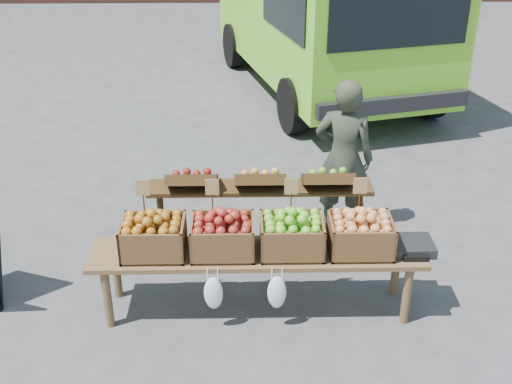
{
  "coord_description": "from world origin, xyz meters",
  "views": [
    {
      "loc": [
        0.5,
        -4.23,
        3.39
      ],
      "look_at": [
        0.59,
        0.62,
        0.85
      ],
      "focal_mm": 45.0,
      "sensor_mm": 36.0,
      "label": 1
    }
  ],
  "objects_px": {
    "crate_red_apples": "(292,236)",
    "weighing_scale": "(412,246)",
    "back_table": "(260,213)",
    "display_bench": "(257,280)",
    "crate_russet_pears": "(223,237)",
    "crate_golden_apples": "(153,238)",
    "vendor": "(344,158)",
    "crate_green_apples": "(360,236)",
    "delivery_van": "(323,17)"
  },
  "relations": [
    {
      "from": "display_bench",
      "to": "crate_red_apples",
      "type": "xyz_separation_m",
      "value": [
        0.28,
        0.0,
        0.42
      ]
    },
    {
      "from": "display_bench",
      "to": "weighing_scale",
      "type": "bearing_deg",
      "value": 0.0
    },
    {
      "from": "crate_golden_apples",
      "to": "crate_russet_pears",
      "type": "bearing_deg",
      "value": 0.0
    },
    {
      "from": "back_table",
      "to": "vendor",
      "type": "bearing_deg",
      "value": 34.96
    },
    {
      "from": "crate_russet_pears",
      "to": "back_table",
      "type": "bearing_deg",
      "value": 66.38
    },
    {
      "from": "crate_green_apples",
      "to": "back_table",
      "type": "bearing_deg",
      "value": 137.48
    },
    {
      "from": "back_table",
      "to": "display_bench",
      "type": "xyz_separation_m",
      "value": [
        -0.04,
        -0.72,
        -0.24
      ]
    },
    {
      "from": "back_table",
      "to": "display_bench",
      "type": "bearing_deg",
      "value": -93.16
    },
    {
      "from": "display_bench",
      "to": "crate_red_apples",
      "type": "relative_size",
      "value": 5.4
    },
    {
      "from": "crate_green_apples",
      "to": "crate_red_apples",
      "type": "bearing_deg",
      "value": 180.0
    },
    {
      "from": "crate_green_apples",
      "to": "weighing_scale",
      "type": "relative_size",
      "value": 1.47
    },
    {
      "from": "vendor",
      "to": "crate_golden_apples",
      "type": "relative_size",
      "value": 3.18
    },
    {
      "from": "crate_red_apples",
      "to": "weighing_scale",
      "type": "height_order",
      "value": "crate_red_apples"
    },
    {
      "from": "crate_red_apples",
      "to": "vendor",
      "type": "bearing_deg",
      "value": 65.46
    },
    {
      "from": "display_bench",
      "to": "weighing_scale",
      "type": "relative_size",
      "value": 7.94
    },
    {
      "from": "crate_russet_pears",
      "to": "delivery_van",
      "type": "bearing_deg",
      "value": 76.1
    },
    {
      "from": "weighing_scale",
      "to": "crate_golden_apples",
      "type": "bearing_deg",
      "value": -180.0
    },
    {
      "from": "crate_golden_apples",
      "to": "crate_green_apples",
      "type": "distance_m",
      "value": 1.65
    },
    {
      "from": "vendor",
      "to": "back_table",
      "type": "distance_m",
      "value": 1.05
    },
    {
      "from": "back_table",
      "to": "crate_russet_pears",
      "type": "distance_m",
      "value": 0.81
    },
    {
      "from": "crate_red_apples",
      "to": "crate_green_apples",
      "type": "bearing_deg",
      "value": 0.0
    },
    {
      "from": "crate_russet_pears",
      "to": "crate_red_apples",
      "type": "xyz_separation_m",
      "value": [
        0.55,
        0.0,
        0.0
      ]
    },
    {
      "from": "vendor",
      "to": "weighing_scale",
      "type": "height_order",
      "value": "vendor"
    },
    {
      "from": "crate_russet_pears",
      "to": "crate_red_apples",
      "type": "height_order",
      "value": "same"
    },
    {
      "from": "crate_golden_apples",
      "to": "crate_green_apples",
      "type": "relative_size",
      "value": 1.0
    },
    {
      "from": "vendor",
      "to": "crate_russet_pears",
      "type": "bearing_deg",
      "value": 65.49
    },
    {
      "from": "crate_russet_pears",
      "to": "display_bench",
      "type": "bearing_deg",
      "value": 0.0
    },
    {
      "from": "back_table",
      "to": "crate_green_apples",
      "type": "height_order",
      "value": "back_table"
    },
    {
      "from": "back_table",
      "to": "crate_golden_apples",
      "type": "distance_m",
      "value": 1.14
    },
    {
      "from": "crate_golden_apples",
      "to": "display_bench",
      "type": "bearing_deg",
      "value": 0.0
    },
    {
      "from": "display_bench",
      "to": "weighing_scale",
      "type": "xyz_separation_m",
      "value": [
        1.25,
        0.0,
        0.33
      ]
    },
    {
      "from": "display_bench",
      "to": "crate_russet_pears",
      "type": "bearing_deg",
      "value": 180.0
    },
    {
      "from": "display_bench",
      "to": "crate_red_apples",
      "type": "height_order",
      "value": "crate_red_apples"
    },
    {
      "from": "crate_russet_pears",
      "to": "weighing_scale",
      "type": "height_order",
      "value": "crate_russet_pears"
    },
    {
      "from": "crate_golden_apples",
      "to": "weighing_scale",
      "type": "distance_m",
      "value": 2.08
    },
    {
      "from": "vendor",
      "to": "back_table",
      "type": "relative_size",
      "value": 0.76
    },
    {
      "from": "delivery_van",
      "to": "display_bench",
      "type": "xyz_separation_m",
      "value": [
        -1.16,
        -5.79,
        -0.89
      ]
    },
    {
      "from": "display_bench",
      "to": "crate_russet_pears",
      "type": "xyz_separation_m",
      "value": [
        -0.28,
        0.0,
        0.42
      ]
    },
    {
      "from": "back_table",
      "to": "display_bench",
      "type": "distance_m",
      "value": 0.76
    },
    {
      "from": "crate_russet_pears",
      "to": "vendor",
      "type": "bearing_deg",
      "value": 48.66
    },
    {
      "from": "crate_red_apples",
      "to": "weighing_scale",
      "type": "bearing_deg",
      "value": 0.0
    },
    {
      "from": "vendor",
      "to": "crate_golden_apples",
      "type": "distance_m",
      "value": 2.14
    },
    {
      "from": "weighing_scale",
      "to": "delivery_van",
      "type": "bearing_deg",
      "value": 90.91
    },
    {
      "from": "delivery_van",
      "to": "display_bench",
      "type": "height_order",
      "value": "delivery_van"
    },
    {
      "from": "crate_red_apples",
      "to": "back_table",
      "type": "bearing_deg",
      "value": 108.09
    },
    {
      "from": "crate_green_apples",
      "to": "weighing_scale",
      "type": "height_order",
      "value": "crate_green_apples"
    },
    {
      "from": "back_table",
      "to": "weighing_scale",
      "type": "relative_size",
      "value": 6.18
    },
    {
      "from": "crate_golden_apples",
      "to": "crate_red_apples",
      "type": "height_order",
      "value": "same"
    },
    {
      "from": "back_table",
      "to": "crate_golden_apples",
      "type": "height_order",
      "value": "back_table"
    },
    {
      "from": "back_table",
      "to": "crate_red_apples",
      "type": "xyz_separation_m",
      "value": [
        0.24,
        -0.72,
        0.19
      ]
    }
  ]
}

